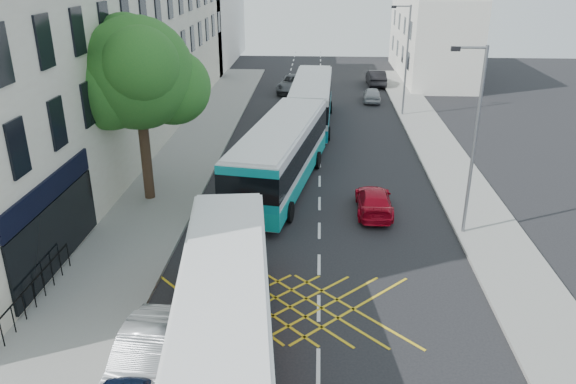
# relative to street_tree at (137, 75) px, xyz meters

# --- Properties ---
(pavement_left) EXTENTS (5.00, 70.00, 0.15)m
(pavement_left) POSITION_rel_street_tree_xyz_m (0.01, 0.03, -6.22)
(pavement_left) COLOR gray
(pavement_left) RESTS_ON ground
(pavement_right) EXTENTS (3.00, 70.00, 0.15)m
(pavement_right) POSITION_rel_street_tree_xyz_m (16.01, 0.03, -6.22)
(pavement_right) COLOR gray
(pavement_right) RESTS_ON ground
(terrace_main) EXTENTS (8.30, 45.00, 13.50)m
(terrace_main) POSITION_rel_street_tree_xyz_m (-5.49, 9.52, 0.46)
(terrace_main) COLOR beige
(terrace_main) RESTS_ON ground
(terrace_far) EXTENTS (8.00, 20.00, 10.00)m
(terrace_far) POSITION_rel_street_tree_xyz_m (-5.49, 40.03, -1.29)
(terrace_far) COLOR silver
(terrace_far) RESTS_ON ground
(building_right) EXTENTS (6.00, 18.00, 8.00)m
(building_right) POSITION_rel_street_tree_xyz_m (19.51, 33.03, -2.29)
(building_right) COLOR silver
(building_right) RESTS_ON ground
(street_tree) EXTENTS (6.30, 5.70, 8.80)m
(street_tree) POSITION_rel_street_tree_xyz_m (0.00, 0.00, 0.00)
(street_tree) COLOR #382619
(street_tree) RESTS_ON pavement_left
(lamp_near) EXTENTS (1.45, 0.15, 8.00)m
(lamp_near) POSITION_rel_street_tree_xyz_m (14.71, -2.97, -1.68)
(lamp_near) COLOR slate
(lamp_near) RESTS_ON pavement_right
(lamp_far) EXTENTS (1.45, 0.15, 8.00)m
(lamp_far) POSITION_rel_street_tree_xyz_m (14.71, 17.03, -1.68)
(lamp_far) COLOR slate
(lamp_far) RESTS_ON pavement_right
(railings) EXTENTS (0.08, 5.60, 1.14)m
(railings) POSITION_rel_street_tree_xyz_m (-1.19, -9.67, -5.57)
(railings) COLOR black
(railings) RESTS_ON pavement_left
(bus_near) EXTENTS (3.95, 11.39, 3.14)m
(bus_near) POSITION_rel_street_tree_xyz_m (5.75, -11.80, -4.64)
(bus_near) COLOR silver
(bus_near) RESTS_ON ground
(bus_mid) EXTENTS (4.79, 12.42, 3.41)m
(bus_mid) POSITION_rel_street_tree_xyz_m (6.44, 2.08, -4.50)
(bus_mid) COLOR silver
(bus_mid) RESTS_ON ground
(bus_far) EXTENTS (3.19, 11.69, 3.26)m
(bus_far) POSITION_rel_street_tree_xyz_m (7.85, 14.38, -4.57)
(bus_far) COLOR silver
(bus_far) RESTS_ON ground
(parked_car_silver) EXTENTS (1.70, 4.58, 1.50)m
(parked_car_silver) POSITION_rel_street_tree_xyz_m (3.61, -12.81, -5.54)
(parked_car_silver) COLOR #A1A4A8
(parked_car_silver) RESTS_ON ground
(red_hatchback) EXTENTS (1.70, 4.07, 1.18)m
(red_hatchback) POSITION_rel_street_tree_xyz_m (11.09, -0.86, -5.70)
(red_hatchback) COLOR #B7071D
(red_hatchback) RESTS_ON ground
(distant_car_grey) EXTENTS (3.12, 5.62, 1.49)m
(distant_car_grey) POSITION_rel_street_tree_xyz_m (6.09, 24.94, -5.55)
(distant_car_grey) COLOR #474A4F
(distant_car_grey) RESTS_ON ground
(distant_car_silver) EXTENTS (1.64, 3.62, 1.21)m
(distant_car_silver) POSITION_rel_street_tree_xyz_m (12.87, 21.64, -5.69)
(distant_car_silver) COLOR #A6A8AD
(distant_car_silver) RESTS_ON ground
(distant_car_dark) EXTENTS (1.69, 4.48, 1.46)m
(distant_car_dark) POSITION_rel_street_tree_xyz_m (13.77, 28.22, -5.56)
(distant_car_dark) COLOR black
(distant_car_dark) RESTS_ON ground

